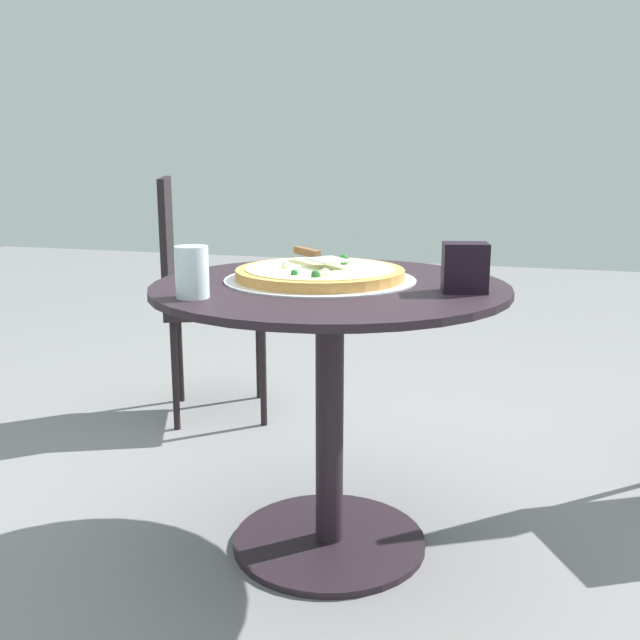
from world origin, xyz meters
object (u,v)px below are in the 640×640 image
object	(u,v)px
patio_chair_far	(196,284)
napkin_dispenser	(465,268)
pizza_server	(317,256)
patio_table	(330,365)
pizza_on_tray	(320,274)
drinking_cup	(192,272)

from	to	relation	value
patio_chair_far	napkin_dispenser	bearing A→B (deg)	142.03
pizza_server	napkin_dispenser	world-z (taller)	napkin_dispenser
patio_table	patio_chair_far	bearing A→B (deg)	-47.45
napkin_dispenser	patio_chair_far	xyz separation A→B (m)	(1.06, -0.83, -0.23)
pizza_on_tray	drinking_cup	bearing A→B (deg)	54.74
napkin_dispenser	patio_chair_far	world-z (taller)	patio_chair_far
drinking_cup	patio_chair_far	bearing A→B (deg)	-64.59
drinking_cup	patio_chair_far	world-z (taller)	patio_chair_far
patio_table	pizza_server	world-z (taller)	pizza_server
pizza_server	drinking_cup	distance (m)	0.38
pizza_on_tray	patio_chair_far	world-z (taller)	patio_chair_far
pizza_server	drinking_cup	bearing A→B (deg)	61.16
patio_table	drinking_cup	size ratio (longest dim) A/B	7.65
pizza_server	patio_chair_far	distance (m)	1.02
napkin_dispenser	patio_chair_far	bearing A→B (deg)	-50.30
pizza_on_tray	pizza_server	world-z (taller)	pizza_server
pizza_on_tray	patio_chair_far	size ratio (longest dim) A/B	0.52
pizza_on_tray	napkin_dispenser	bearing A→B (deg)	170.60
patio_table	drinking_cup	xyz separation A→B (m)	(0.24, 0.25, 0.26)
pizza_server	patio_chair_far	bearing A→B (deg)	-46.65
pizza_on_tray	patio_chair_far	bearing A→B (deg)	-47.45
patio_table	napkin_dispenser	distance (m)	0.41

